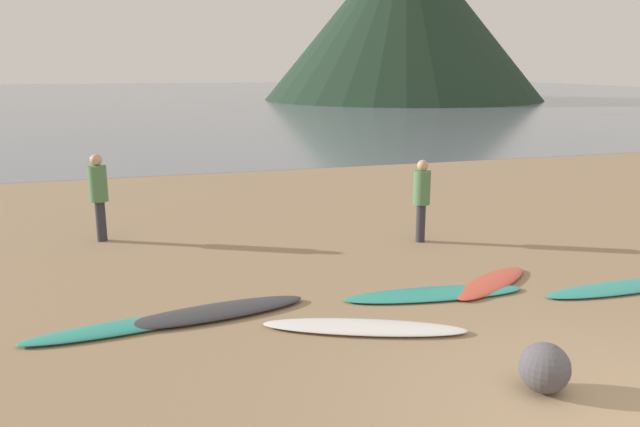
{
  "coord_description": "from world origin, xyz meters",
  "views": [
    {
      "loc": [
        -4.26,
        -4.03,
        3.25
      ],
      "look_at": [
        -0.93,
        6.74,
        0.6
      ],
      "focal_mm": 35.69,
      "sensor_mm": 36.0,
      "label": 1
    }
  ],
  "objects_px": {
    "surfboard_1": "(214,312)",
    "surfboard_3": "(435,294)",
    "surfboard_0": "(128,326)",
    "person_1": "(422,194)",
    "surfboard_4": "(491,283)",
    "surfboard_5": "(620,288)",
    "person_0": "(98,190)",
    "surfboard_2": "(364,327)",
    "beach_rock_near": "(545,368)"
  },
  "relations": [
    {
      "from": "surfboard_1",
      "to": "surfboard_3",
      "type": "relative_size",
      "value": 0.94
    },
    {
      "from": "surfboard_0",
      "to": "surfboard_1",
      "type": "bearing_deg",
      "value": -0.8
    },
    {
      "from": "person_1",
      "to": "surfboard_4",
      "type": "bearing_deg",
      "value": -136.88
    },
    {
      "from": "surfboard_0",
      "to": "surfboard_5",
      "type": "distance_m",
      "value": 7.01
    },
    {
      "from": "surfboard_3",
      "to": "person_0",
      "type": "height_order",
      "value": "person_0"
    },
    {
      "from": "surfboard_0",
      "to": "surfboard_3",
      "type": "height_order",
      "value": "surfboard_0"
    },
    {
      "from": "surfboard_5",
      "to": "surfboard_1",
      "type": "bearing_deg",
      "value": 171.85
    },
    {
      "from": "surfboard_3",
      "to": "surfboard_4",
      "type": "bearing_deg",
      "value": 14.76
    },
    {
      "from": "surfboard_2",
      "to": "surfboard_4",
      "type": "xyz_separation_m",
      "value": [
        2.44,
        1.0,
        -0.0
      ]
    },
    {
      "from": "person_1",
      "to": "beach_rock_near",
      "type": "xyz_separation_m",
      "value": [
        -1.29,
        -5.5,
        -0.66
      ]
    },
    {
      "from": "surfboard_4",
      "to": "surfboard_5",
      "type": "distance_m",
      "value": 1.87
    },
    {
      "from": "surfboard_1",
      "to": "beach_rock_near",
      "type": "bearing_deg",
      "value": -53.89
    },
    {
      "from": "person_0",
      "to": "surfboard_4",
      "type": "bearing_deg",
      "value": 139.24
    },
    {
      "from": "surfboard_3",
      "to": "surfboard_5",
      "type": "distance_m",
      "value": 2.81
    },
    {
      "from": "surfboard_1",
      "to": "person_0",
      "type": "xyz_separation_m",
      "value": [
        -1.5,
        4.31,
        0.92
      ]
    },
    {
      "from": "person_0",
      "to": "beach_rock_near",
      "type": "bearing_deg",
      "value": 117.95
    },
    {
      "from": "surfboard_0",
      "to": "surfboard_5",
      "type": "relative_size",
      "value": 1.0
    },
    {
      "from": "surfboard_1",
      "to": "surfboard_5",
      "type": "bearing_deg",
      "value": -15.72
    },
    {
      "from": "surfboard_5",
      "to": "surfboard_4",
      "type": "bearing_deg",
      "value": 156.15
    },
    {
      "from": "surfboard_2",
      "to": "surfboard_3",
      "type": "bearing_deg",
      "value": 53.12
    },
    {
      "from": "surfboard_1",
      "to": "person_0",
      "type": "bearing_deg",
      "value": 100.95
    },
    {
      "from": "surfboard_4",
      "to": "beach_rock_near",
      "type": "bearing_deg",
      "value": -144.65
    },
    {
      "from": "surfboard_1",
      "to": "beach_rock_near",
      "type": "height_order",
      "value": "beach_rock_near"
    },
    {
      "from": "surfboard_1",
      "to": "person_1",
      "type": "relative_size",
      "value": 1.63
    },
    {
      "from": "surfboard_1",
      "to": "surfboard_2",
      "type": "xyz_separation_m",
      "value": [
        1.73,
        -1.04,
        -0.01
      ]
    },
    {
      "from": "surfboard_4",
      "to": "person_0",
      "type": "height_order",
      "value": "person_0"
    },
    {
      "from": "surfboard_1",
      "to": "surfboard_0",
      "type": "bearing_deg",
      "value": 178.85
    },
    {
      "from": "person_0",
      "to": "surfboard_1",
      "type": "bearing_deg",
      "value": 105.92
    },
    {
      "from": "surfboard_2",
      "to": "person_1",
      "type": "height_order",
      "value": "person_1"
    },
    {
      "from": "surfboard_1",
      "to": "person_0",
      "type": "height_order",
      "value": "person_0"
    },
    {
      "from": "surfboard_3",
      "to": "beach_rock_near",
      "type": "distance_m",
      "value": 2.82
    },
    {
      "from": "surfboard_5",
      "to": "person_0",
      "type": "relative_size",
      "value": 1.56
    },
    {
      "from": "surfboard_4",
      "to": "person_0",
      "type": "xyz_separation_m",
      "value": [
        -5.67,
        4.36,
        0.93
      ]
    },
    {
      "from": "surfboard_2",
      "to": "beach_rock_near",
      "type": "bearing_deg",
      "value": -36.34
    },
    {
      "from": "surfboard_1",
      "to": "surfboard_4",
      "type": "height_order",
      "value": "surfboard_1"
    },
    {
      "from": "person_1",
      "to": "surfboard_1",
      "type": "bearing_deg",
      "value": 164.79
    },
    {
      "from": "surfboard_4",
      "to": "surfboard_5",
      "type": "xyz_separation_m",
      "value": [
        1.72,
        -0.74,
        -0.01
      ]
    },
    {
      "from": "surfboard_1",
      "to": "beach_rock_near",
      "type": "relative_size",
      "value": 4.9
    },
    {
      "from": "surfboard_5",
      "to": "beach_rock_near",
      "type": "xyz_separation_m",
      "value": [
        -2.96,
        -2.22,
        0.23
      ]
    },
    {
      "from": "surfboard_0",
      "to": "surfboard_4",
      "type": "distance_m",
      "value": 5.26
    },
    {
      "from": "surfboard_3",
      "to": "surfboard_5",
      "type": "xyz_separation_m",
      "value": [
        2.75,
        -0.58,
        0.0
      ]
    },
    {
      "from": "beach_rock_near",
      "to": "person_1",
      "type": "bearing_deg",
      "value": 76.77
    },
    {
      "from": "surfboard_3",
      "to": "surfboard_1",
      "type": "bearing_deg",
      "value": -177.53
    },
    {
      "from": "surfboard_5",
      "to": "person_0",
      "type": "bearing_deg",
      "value": 144.79
    },
    {
      "from": "surfboard_1",
      "to": "person_1",
      "type": "xyz_separation_m",
      "value": [
        4.22,
        2.5,
        0.86
      ]
    },
    {
      "from": "surfboard_2",
      "to": "person_1",
      "type": "relative_size",
      "value": 1.66
    },
    {
      "from": "surfboard_2",
      "to": "surfboard_4",
      "type": "height_order",
      "value": "surfboard_2"
    },
    {
      "from": "surfboard_2",
      "to": "person_0",
      "type": "distance_m",
      "value": 6.32
    },
    {
      "from": "surfboard_2",
      "to": "surfboard_5",
      "type": "bearing_deg",
      "value": 25.89
    },
    {
      "from": "surfboard_2",
      "to": "surfboard_4",
      "type": "distance_m",
      "value": 2.64
    }
  ]
}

